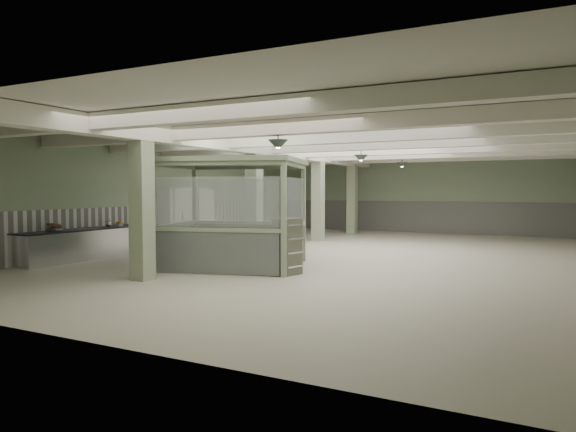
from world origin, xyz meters
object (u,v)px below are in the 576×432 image
at_px(walkin_cooler, 184,217).
at_px(prep_counter, 92,243).
at_px(guard_booth, 234,196).
at_px(filing_cabinet, 287,247).

bearing_deg(walkin_cooler, prep_counter, -88.94).
bearing_deg(prep_counter, guard_booth, 6.03).
relative_size(prep_counter, filing_cabinet, 3.56).
bearing_deg(guard_booth, prep_counter, 170.32).
xyz_separation_m(walkin_cooler, guard_booth, (4.87, -4.02, 0.88)).
bearing_deg(walkin_cooler, filing_cabinet, -33.89).
bearing_deg(filing_cabinet, walkin_cooler, 163.12).
bearing_deg(filing_cabinet, guard_booth, -178.25).
height_order(walkin_cooler, filing_cabinet, walkin_cooler).
relative_size(prep_counter, guard_booth, 1.15).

